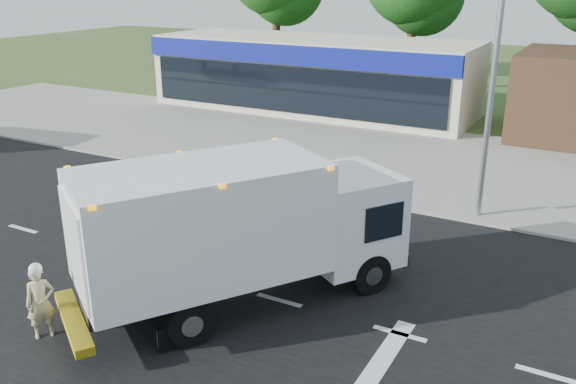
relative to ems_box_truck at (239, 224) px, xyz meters
name	(u,v)px	position (x,y,z in m)	size (l,w,h in m)	color
ground	(279,301)	(0.76, 0.52, -2.03)	(120.00, 120.00, 0.00)	#385123
road_asphalt	(279,301)	(0.76, 0.52, -2.03)	(60.00, 14.00, 0.02)	black
sidewalk	(394,195)	(0.76, 8.72, -1.97)	(60.00, 2.40, 0.12)	gray
parking_apron	(439,155)	(0.76, 14.52, -2.02)	(60.00, 9.00, 0.02)	gray
lane_markings	(304,344)	(2.11, -0.83, -2.02)	(55.20, 7.00, 0.01)	silver
ems_box_truck	(239,224)	(0.00, 0.00, 0.00)	(6.42, 7.99, 3.53)	black
emergency_worker	(40,301)	(-2.95, -3.21, -1.18)	(0.66, 0.71, 1.74)	tan
retail_strip_mall	(313,74)	(-8.24, 20.44, -0.02)	(18.00, 6.20, 4.00)	beige
traffic_signal_pole	(473,61)	(3.11, 8.12, 2.89)	(3.51, 0.25, 8.00)	gray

